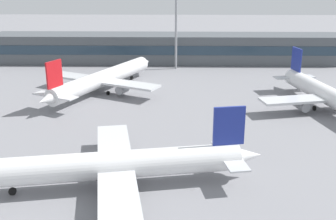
% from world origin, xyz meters
% --- Properties ---
extents(ground_plane, '(400.00, 400.00, 0.00)m').
position_xyz_m(ground_plane, '(0.00, 40.00, 0.00)').
color(ground_plane, gray).
extents(terminal_building, '(110.28, 12.13, 9.00)m').
position_xyz_m(terminal_building, '(0.00, 96.66, 4.50)').
color(terminal_building, '#4C5156').
rests_on(terminal_building, ground_plane).
extents(airplane_near, '(44.20, 31.15, 10.97)m').
position_xyz_m(airplane_near, '(-6.61, 15.20, 3.35)').
color(airplane_near, silver).
rests_on(airplane_near, ground_plane).
extents(airplane_mid, '(30.51, 43.15, 10.76)m').
position_xyz_m(airplane_mid, '(35.62, 47.41, 3.28)').
color(airplane_mid, white).
rests_on(airplane_mid, ground_plane).
extents(airplane_far, '(29.69, 41.07, 10.94)m').
position_xyz_m(airplane_far, '(-14.76, 62.93, 3.34)').
color(airplane_far, silver).
rests_on(airplane_far, ground_plane).
extents(floodlight_tower_west, '(3.20, 0.80, 24.34)m').
position_xyz_m(floodlight_tower_west, '(2.85, 87.71, 14.17)').
color(floodlight_tower_west, gray).
rests_on(floodlight_tower_west, ground_plane).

